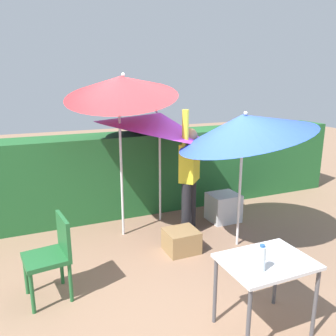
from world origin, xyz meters
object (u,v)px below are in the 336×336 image
object	(u,v)px
umbrella_rainbow	(121,87)
umbrella_orange	(158,124)
crate_cardboard	(181,241)
umbrella_yellow	(244,127)
person_vendor	(189,173)
folding_table	(266,269)
cooler_box	(223,207)
chair_plastic	(53,253)
bottle_water	(262,258)

from	to	relation	value
umbrella_rainbow	umbrella_orange	size ratio (longest dim) A/B	1.27
umbrella_orange	crate_cardboard	distance (m)	1.86
umbrella_rainbow	crate_cardboard	world-z (taller)	umbrella_rainbow
umbrella_yellow	person_vendor	world-z (taller)	umbrella_yellow
umbrella_orange	folding_table	size ratio (longest dim) A/B	2.55
crate_cardboard	folding_table	size ratio (longest dim) A/B	0.54
umbrella_yellow	crate_cardboard	xyz separation A→B (m)	(-0.80, 0.17, -1.53)
umbrella_orange	cooler_box	size ratio (longest dim) A/B	4.27
umbrella_orange	person_vendor	xyz separation A→B (m)	(0.22, -0.66, -0.66)
cooler_box	umbrella_rainbow	bearing A→B (deg)	176.00
umbrella_yellow	crate_cardboard	size ratio (longest dim) A/B	4.83
chair_plastic	folding_table	distance (m)	2.16
umbrella_rainbow	cooler_box	distance (m)	2.55
person_vendor	folding_table	world-z (taller)	person_vendor
umbrella_orange	person_vendor	distance (m)	0.96
bottle_water	umbrella_rainbow	bearing A→B (deg)	99.38
bottle_water	crate_cardboard	bearing A→B (deg)	86.13
umbrella_yellow	person_vendor	xyz separation A→B (m)	(-0.44, 0.67, -0.75)
umbrella_yellow	cooler_box	distance (m)	1.71
umbrella_rainbow	bottle_water	bearing A→B (deg)	-80.62
folding_table	cooler_box	bearing A→B (deg)	65.87
umbrella_rainbow	crate_cardboard	size ratio (longest dim) A/B	6.00
person_vendor	chair_plastic	bearing A→B (deg)	-157.19
umbrella_yellow	bottle_water	size ratio (longest dim) A/B	8.68
umbrella_yellow	cooler_box	xyz separation A→B (m)	(0.29, 0.85, -1.45)
umbrella_orange	bottle_water	bearing A→B (deg)	-95.05
umbrella_orange	person_vendor	size ratio (longest dim) A/B	1.08
cooler_box	folding_table	size ratio (longest dim) A/B	0.60
umbrella_rainbow	cooler_box	xyz separation A→B (m)	(1.64, -0.11, -1.95)
umbrella_rainbow	person_vendor	size ratio (longest dim) A/B	1.37
umbrella_rainbow	umbrella_orange	distance (m)	0.97
umbrella_yellow	crate_cardboard	distance (m)	1.74
chair_plastic	crate_cardboard	world-z (taller)	chair_plastic
umbrella_rainbow	chair_plastic	world-z (taller)	umbrella_rainbow
cooler_box	bottle_water	world-z (taller)	bottle_water
person_vendor	folding_table	xyz separation A→B (m)	(-0.32, -2.17, -0.30)
umbrella_yellow	crate_cardboard	world-z (taller)	umbrella_yellow
cooler_box	chair_plastic	bearing A→B (deg)	-159.42
crate_cardboard	bottle_water	bearing A→B (deg)	-93.87
crate_cardboard	folding_table	bearing A→B (deg)	-88.61
folding_table	umbrella_rainbow	bearing A→B (deg)	103.43
umbrella_yellow	cooler_box	world-z (taller)	umbrella_yellow
umbrella_yellow	chair_plastic	distance (m)	2.75
umbrella_orange	cooler_box	distance (m)	1.74
crate_cardboard	bottle_water	distance (m)	1.92
umbrella_orange	bottle_water	distance (m)	3.06
crate_cardboard	folding_table	distance (m)	1.73
umbrella_yellow	chair_plastic	world-z (taller)	umbrella_yellow
cooler_box	crate_cardboard	bearing A→B (deg)	-148.01
person_vendor	cooler_box	distance (m)	1.03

